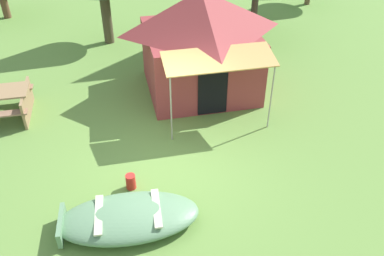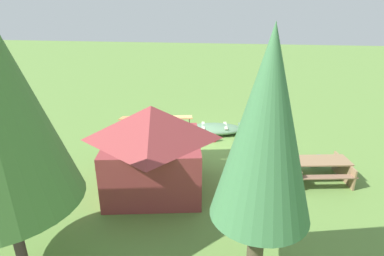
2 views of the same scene
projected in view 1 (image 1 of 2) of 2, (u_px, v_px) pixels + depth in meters
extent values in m
plane|color=olive|center=(168.00, 163.00, 8.96)|extent=(80.00, 80.00, 0.00)
ellipsoid|color=#5E8662|center=(129.00, 218.00, 7.39)|extent=(2.72, 1.56, 0.41)
ellipsoid|color=#212F22|center=(129.00, 216.00, 7.37)|extent=(2.49, 1.39, 0.15)
cube|color=beige|center=(157.00, 208.00, 7.36)|extent=(0.26, 0.96, 0.04)
cube|color=beige|center=(99.00, 215.00, 7.23)|extent=(0.26, 0.96, 0.04)
cube|color=#5E8662|center=(62.00, 225.00, 7.23)|extent=(0.18, 0.80, 0.31)
cube|color=maroon|center=(200.00, 61.00, 11.14)|extent=(3.32, 3.22, 1.74)
pyramid|color=maroon|center=(201.00, 11.00, 10.32)|extent=(3.58, 3.48, 1.06)
cube|color=black|center=(213.00, 90.00, 10.12)|extent=(0.75, 0.17, 1.39)
cube|color=tan|center=(219.00, 59.00, 9.14)|extent=(2.70, 1.37, 0.22)
cylinder|color=gray|center=(271.00, 98.00, 9.60)|extent=(0.04, 0.04, 1.65)
cylinder|color=gray|center=(171.00, 110.00, 9.18)|extent=(0.04, 0.04, 1.65)
cube|color=#91714E|center=(27.00, 102.00, 10.36)|extent=(0.33, 1.49, 0.70)
cylinder|color=red|center=(131.00, 182.00, 8.23)|extent=(0.28, 0.28, 0.33)
cylinder|color=#473E2B|center=(107.00, 17.00, 13.78)|extent=(0.33, 0.33, 1.78)
cylinder|color=#473536|center=(254.00, 12.00, 14.16)|extent=(0.23, 0.23, 1.82)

